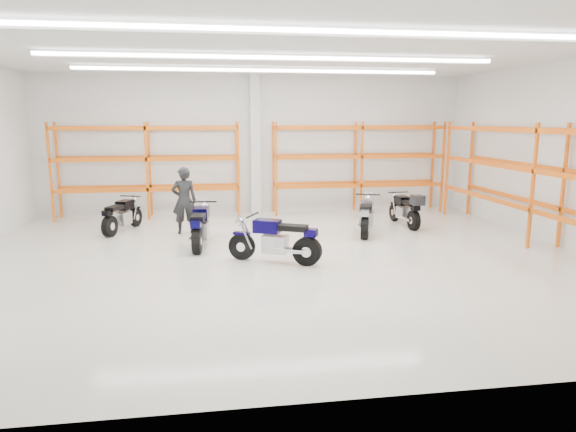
{
  "coord_description": "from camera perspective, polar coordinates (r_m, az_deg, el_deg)",
  "views": [
    {
      "loc": [
        -1.46,
        -11.07,
        3.07
      ],
      "look_at": [
        0.28,
        0.5,
        0.86
      ],
      "focal_mm": 32.0,
      "sensor_mm": 36.0,
      "label": 1
    }
  ],
  "objects": [
    {
      "name": "ground",
      "position": [
        11.58,
        -1.02,
        -4.7
      ],
      "size": [
        14.0,
        14.0,
        0.0
      ],
      "primitive_type": "plane",
      "color": "beige",
      "rests_on": "ground"
    },
    {
      "name": "room_shell",
      "position": [
        11.19,
        -1.1,
        11.77
      ],
      "size": [
        14.02,
        12.02,
        4.51
      ],
      "color": "silver",
      "rests_on": "ground"
    },
    {
      "name": "motorcycle_main",
      "position": [
        11.08,
        -1.1,
        -2.8
      ],
      "size": [
        1.96,
        1.09,
        1.04
      ],
      "color": "black",
      "rests_on": "ground"
    },
    {
      "name": "motorcycle_back_a",
      "position": [
        14.85,
        -18.05,
        -0.04
      ],
      "size": [
        0.91,
        1.84,
        0.95
      ],
      "color": "black",
      "rests_on": "ground"
    },
    {
      "name": "motorcycle_back_b",
      "position": [
        12.63,
        -9.72,
        -1.26
      ],
      "size": [
        0.7,
        2.13,
        1.04
      ],
      "color": "black",
      "rests_on": "ground"
    },
    {
      "name": "motorcycle_back_c",
      "position": [
        14.05,
        8.69,
        -0.07
      ],
      "size": [
        0.96,
        2.0,
        1.02
      ],
      "color": "black",
      "rests_on": "ground"
    },
    {
      "name": "motorcycle_back_d",
      "position": [
        15.23,
        13.01,
        0.66
      ],
      "size": [
        0.64,
        1.99,
        1.02
      ],
      "color": "black",
      "rests_on": "ground"
    },
    {
      "name": "standing_man",
      "position": [
        14.19,
        -11.46,
        1.72
      ],
      "size": [
        0.71,
        0.51,
        1.82
      ],
      "primitive_type": "imported",
      "rotation": [
        0.0,
        0.0,
        3.25
      ],
      "color": "black",
      "rests_on": "ground"
    },
    {
      "name": "structural_column",
      "position": [
        16.97,
        -3.66,
        7.89
      ],
      "size": [
        0.32,
        0.32,
        4.5
      ],
      "primitive_type": "cube",
      "color": "white",
      "rests_on": "ground"
    },
    {
      "name": "pallet_racking_back_left",
      "position": [
        16.71,
        -15.3,
        5.9
      ],
      "size": [
        5.67,
        0.87,
        3.0
      ],
      "color": "orange",
      "rests_on": "ground"
    },
    {
      "name": "pallet_racking_back_right",
      "position": [
        17.29,
        7.82,
        6.33
      ],
      "size": [
        5.67,
        0.87,
        3.0
      ],
      "color": "orange",
      "rests_on": "ground"
    },
    {
      "name": "pallet_racking_side",
      "position": [
        13.68,
        27.04,
        4.25
      ],
      "size": [
        0.87,
        9.07,
        3.0
      ],
      "color": "orange",
      "rests_on": "ground"
    }
  ]
}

